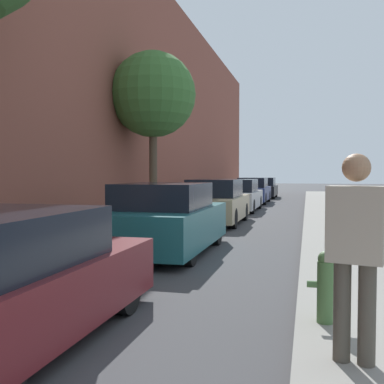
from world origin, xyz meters
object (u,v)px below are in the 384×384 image
at_px(street_tree_far, 153,95).
at_px(fire_hydrant, 326,286).
at_px(parked_car_champagne, 216,203).
at_px(pedestrian, 355,245).
at_px(parked_car_black, 262,188).
at_px(parked_car_teal, 165,220).
at_px(parked_car_silver, 239,196).
at_px(parked_car_navy, 253,191).

distance_m(street_tree_far, fire_hydrant, 11.25).
bearing_deg(parked_car_champagne, pedestrian, -73.18).
xyz_separation_m(parked_car_champagne, parked_car_black, (0.02, 16.57, -0.05)).
bearing_deg(parked_car_black, parked_car_teal, -89.93).
bearing_deg(street_tree_far, parked_car_silver, 73.27).
bearing_deg(pedestrian, parked_car_silver, 115.47).
height_order(parked_car_champagne, parked_car_navy, parked_car_champagne).
xyz_separation_m(parked_car_champagne, parked_car_silver, (0.01, 5.42, -0.03)).
relative_size(parked_car_champagne, parked_car_navy, 0.94).
bearing_deg(parked_car_teal, street_tree_far, 111.57).
relative_size(parked_car_silver, pedestrian, 2.64).
height_order(parked_car_champagne, parked_car_black, parked_car_champagne).
bearing_deg(fire_hydrant, pedestrian, -79.28).
bearing_deg(parked_car_champagne, fire_hydrant, -72.59).
bearing_deg(parked_car_black, parked_car_champagne, -90.06).
relative_size(parked_car_teal, pedestrian, 2.35).
xyz_separation_m(parked_car_champagne, parked_car_navy, (0.03, 10.88, -0.02)).
bearing_deg(parked_car_teal, pedestrian, -58.16).
bearing_deg(parked_car_teal, parked_car_silver, 90.19).
bearing_deg(parked_car_silver, pedestrian, -78.49).
height_order(parked_car_teal, parked_car_champagne, same).
bearing_deg(fire_hydrant, parked_car_teal, 125.83).
bearing_deg(street_tree_far, pedestrian, -62.82).
bearing_deg(street_tree_far, parked_car_black, 83.74).
height_order(parked_car_black, fire_hydrant, parked_car_black).
distance_m(parked_car_teal, parked_car_navy, 16.72).
relative_size(parked_car_teal, parked_car_champagne, 1.01).
bearing_deg(street_tree_far, parked_car_champagne, 25.90).
relative_size(parked_car_navy, pedestrian, 2.48).
relative_size(parked_car_black, fire_hydrant, 5.25).
bearing_deg(parked_car_navy, parked_car_silver, -90.22).
distance_m(parked_car_champagne, parked_car_black, 16.57).
xyz_separation_m(parked_car_teal, fire_hydrant, (3.16, -4.38, -0.19)).
height_order(parked_car_silver, street_tree_far, street_tree_far).
xyz_separation_m(street_tree_far, pedestrian, (5.30, -10.33, -3.13)).
relative_size(parked_car_navy, parked_car_black, 1.08).
relative_size(parked_car_black, pedestrian, 2.30).
xyz_separation_m(parked_car_navy, parked_car_black, (-0.01, 5.69, -0.03)).
bearing_deg(parked_car_champagne, parked_car_silver, 89.94).
relative_size(parked_car_navy, fire_hydrant, 5.67).
height_order(fire_hydrant, pedestrian, pedestrian).
distance_m(parked_car_champagne, street_tree_far, 4.12).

